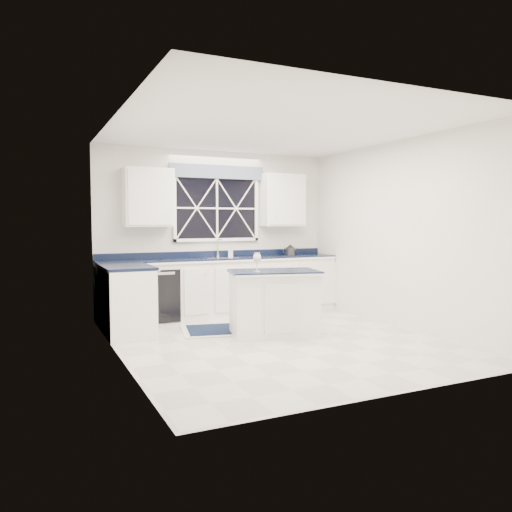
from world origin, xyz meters
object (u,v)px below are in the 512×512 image
faucet (218,247)px  kettle (290,250)px  wine_glass (257,258)px  dishwasher (157,294)px  island (274,303)px  soap_bottle (231,251)px

faucet → kettle: (1.31, -0.10, -0.07)m
faucet → wine_glass: faucet is taller
dishwasher → kettle: 2.49m
dishwasher → island: (1.19, -1.66, 0.03)m
kettle → soap_bottle: size_ratio=1.56×
dishwasher → wine_glass: wine_glass is taller
dishwasher → island: bearing=-54.4°
faucet → dishwasher: bearing=-170.0°
dishwasher → island: island is taller
wine_glass → island: bearing=10.6°
kettle → soap_bottle: (-1.10, 0.08, -0.00)m
dishwasher → faucet: bearing=10.0°
wine_glass → soap_bottle: (0.40, 1.89, -0.02)m
faucet → kettle: size_ratio=1.13×
dishwasher → kettle: bearing=2.2°
kettle → island: bearing=-116.2°
faucet → soap_bottle: bearing=-4.8°
island → kettle: bearing=68.4°
wine_glass → dishwasher: bearing=118.1°
dishwasher → soap_bottle: bearing=7.7°
faucet → island: faucet is taller
dishwasher → soap_bottle: 1.46m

